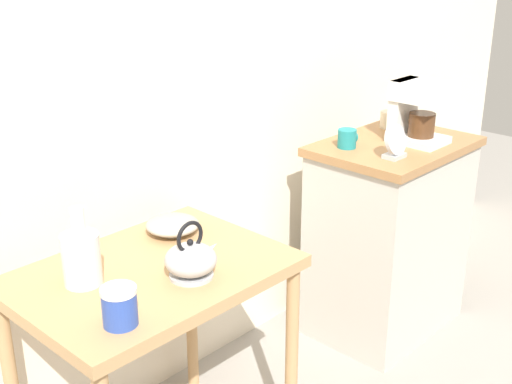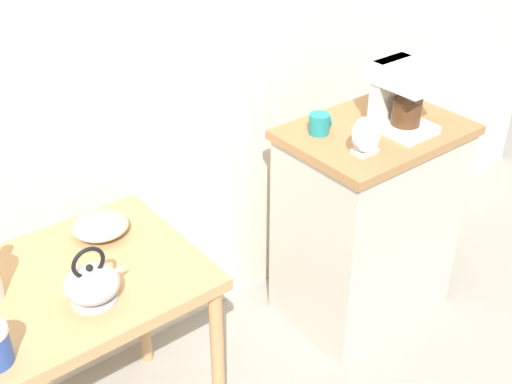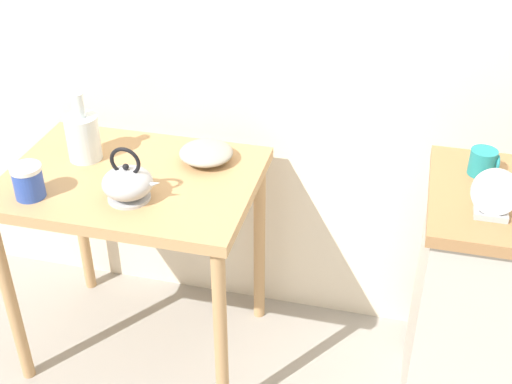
{
  "view_description": "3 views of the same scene",
  "coord_description": "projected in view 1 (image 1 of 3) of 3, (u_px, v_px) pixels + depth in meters",
  "views": [
    {
      "loc": [
        -1.81,
        -1.5,
        1.73
      ],
      "look_at": [
        -0.28,
        -0.05,
        0.91
      ],
      "focal_mm": 47.56,
      "sensor_mm": 36.0,
      "label": 1
    },
    {
      "loc": [
        -1.14,
        -1.5,
        1.99
      ],
      "look_at": [
        0.0,
        -0.05,
        0.84
      ],
      "focal_mm": 45.71,
      "sensor_mm": 36.0,
      "label": 2
    },
    {
      "loc": [
        0.17,
        -1.73,
        1.91
      ],
      "look_at": [
        -0.24,
        -0.08,
        0.82
      ],
      "focal_mm": 47.44,
      "sensor_mm": 36.0,
      "label": 3
    }
  ],
  "objects": [
    {
      "name": "wooden_table",
      "position": [
        153.0,
        298.0,
        2.11
      ],
      "size": [
        0.82,
        0.6,
        0.76
      ],
      "color": "tan",
      "rests_on": "ground_plane"
    },
    {
      "name": "mug_dark_teal",
      "position": [
        347.0,
        138.0,
        2.79
      ],
      "size": [
        0.08,
        0.08,
        0.08
      ],
      "color": "teal",
      "rests_on": "kitchen_counter"
    },
    {
      "name": "glass_carafe_vase",
      "position": [
        81.0,
        257.0,
        1.96
      ],
      "size": [
        0.11,
        0.11,
        0.24
      ],
      "color": "silver",
      "rests_on": "wooden_table"
    },
    {
      "name": "teakettle",
      "position": [
        191.0,
        259.0,
        2.01
      ],
      "size": [
        0.19,
        0.16,
        0.18
      ],
      "color": "#B2B5BA",
      "rests_on": "wooden_table"
    },
    {
      "name": "kitchen_counter",
      "position": [
        388.0,
        236.0,
        3.03
      ],
      "size": [
        0.69,
        0.5,
        0.89
      ],
      "color": "#BCB7AD",
      "rests_on": "ground_plane"
    },
    {
      "name": "back_wall",
      "position": [
        236.0,
        20.0,
        2.64
      ],
      "size": [
        4.4,
        0.1,
        2.8
      ],
      "primitive_type": "cube",
      "color": "beige",
      "rests_on": "ground_plane"
    },
    {
      "name": "mug_small_cream",
      "position": [
        389.0,
        119.0,
        3.07
      ],
      "size": [
        0.09,
        0.08,
        0.08
      ],
      "color": "beige",
      "rests_on": "kitchen_counter"
    },
    {
      "name": "table_clock",
      "position": [
        395.0,
        143.0,
        2.66
      ],
      "size": [
        0.13,
        0.06,
        0.14
      ],
      "color": "#B2B5BA",
      "rests_on": "kitchen_counter"
    },
    {
      "name": "canister_enamel",
      "position": [
        120.0,
        306.0,
        1.76
      ],
      "size": [
        0.1,
        0.1,
        0.11
      ],
      "color": "#2D4CAD",
      "rests_on": "wooden_table"
    },
    {
      "name": "bowl_stoneware",
      "position": [
        173.0,
        225.0,
        2.3
      ],
      "size": [
        0.18,
        0.18,
        0.06
      ],
      "color": "#9E998C",
      "rests_on": "wooden_table"
    },
    {
      "name": "coffee_maker",
      "position": [
        416.0,
        109.0,
        2.83
      ],
      "size": [
        0.18,
        0.22,
        0.26
      ],
      "color": "white",
      "rests_on": "kitchen_counter"
    },
    {
      "name": "ground_plane",
      "position": [
        294.0,
        376.0,
        2.81
      ],
      "size": [
        8.0,
        8.0,
        0.0
      ],
      "primitive_type": "plane",
      "color": "gray"
    }
  ]
}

